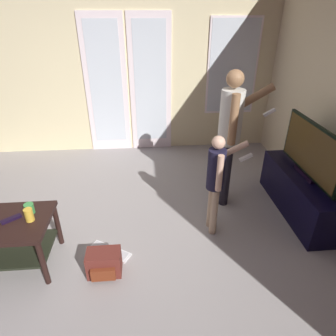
% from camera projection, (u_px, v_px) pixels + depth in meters
% --- Properties ---
extents(ground_plane, '(5.40, 5.01, 0.02)m').
position_uv_depth(ground_plane, '(97.00, 249.00, 2.98)').
color(ground_plane, '#989291').
extents(wall_back_with_doors, '(5.40, 0.09, 2.85)m').
position_uv_depth(wall_back_with_doors, '(113.00, 66.00, 4.47)').
color(wall_back_with_doors, beige).
rests_on(wall_back_with_doors, ground_plane).
extents(tv_stand, '(0.41, 1.34, 0.50)m').
position_uv_depth(tv_stand, '(300.00, 194.00, 3.41)').
color(tv_stand, black).
rests_on(tv_stand, ground_plane).
extents(flat_screen_tv, '(0.08, 1.10, 0.61)m').
position_uv_depth(flat_screen_tv, '(311.00, 151.00, 3.14)').
color(flat_screen_tv, black).
rests_on(flat_screen_tv, tv_stand).
extents(person_adult, '(0.68, 0.44, 1.62)m').
position_uv_depth(person_adult, '(231.00, 129.00, 3.27)').
color(person_adult, black).
rests_on(person_adult, ground_plane).
extents(person_child, '(0.50, 0.31, 1.12)m').
position_uv_depth(person_child, '(217.00, 177.00, 2.92)').
color(person_child, tan).
rests_on(person_child, ground_plane).
extents(backpack, '(0.31, 0.23, 0.25)m').
position_uv_depth(backpack, '(104.00, 263.00, 2.64)').
color(backpack, maroon).
rests_on(backpack, ground_plane).
extents(loose_keyboard, '(0.44, 0.34, 0.02)m').
position_uv_depth(loose_keyboard, '(110.00, 251.00, 2.92)').
color(loose_keyboard, white).
rests_on(loose_keyboard, ground_plane).
extents(cup_near_edge, '(0.07, 0.07, 0.12)m').
position_uv_depth(cup_near_edge, '(29.00, 215.00, 2.53)').
color(cup_near_edge, gold).
rests_on(cup_near_edge, coffee_table).
extents(cup_by_laptop, '(0.09, 0.09, 0.10)m').
position_uv_depth(cup_by_laptop, '(29.00, 209.00, 2.63)').
color(cup_by_laptop, green).
rests_on(cup_by_laptop, coffee_table).
extents(tv_remote_black, '(0.17, 0.14, 0.02)m').
position_uv_depth(tv_remote_black, '(11.00, 219.00, 2.56)').
color(tv_remote_black, black).
rests_on(tv_remote_black, coffee_table).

